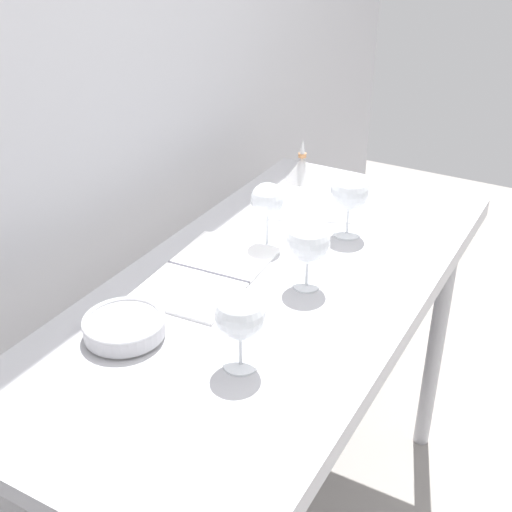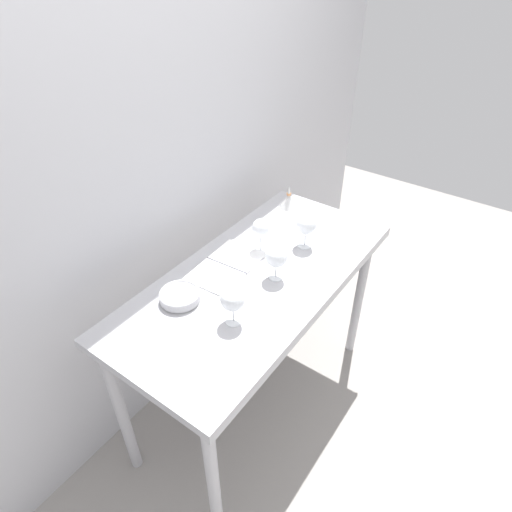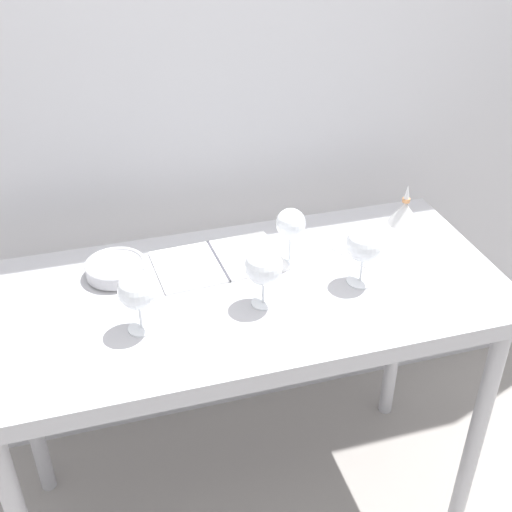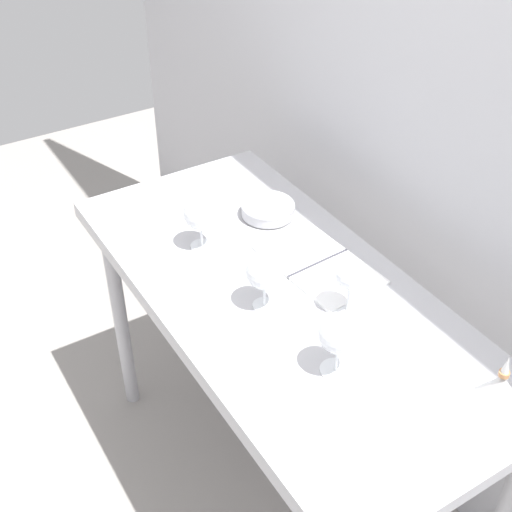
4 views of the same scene
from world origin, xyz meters
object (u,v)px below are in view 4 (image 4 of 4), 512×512
object	(u,v)px
wine_glass_far_right	(351,275)
tasting_bowl	(268,209)
wine_glass_near_right	(339,335)
decanter_funnel	(500,387)
wine_glass_near_center	(265,272)
open_notebook	(318,264)
wine_glass_near_left	(200,214)
tasting_sheet_upper	(405,368)

from	to	relation	value
wine_glass_far_right	tasting_bowl	distance (m)	0.49
wine_glass_near_right	decanter_funnel	size ratio (longest dim) A/B	1.29
wine_glass_near_center	open_notebook	size ratio (longest dim) A/B	0.45
decanter_funnel	wine_glass_near_center	bearing A→B (deg)	-152.89
wine_glass_near_right	wine_glass_near_left	distance (m)	0.59
wine_glass_near_center	open_notebook	xyz separation A→B (m)	(-0.07, 0.22, -0.11)
wine_glass_near_center	decanter_funnel	size ratio (longest dim) A/B	1.27
wine_glass_far_right	tasting_sheet_upper	bearing A→B (deg)	-2.00
wine_glass_near_left	decanter_funnel	bearing A→B (deg)	18.79
wine_glass_far_right	tasting_sheet_upper	distance (m)	0.26
tasting_sheet_upper	tasting_bowl	xyz separation A→B (m)	(-0.71, 0.07, 0.02)
wine_glass_far_right	open_notebook	size ratio (longest dim) A/B	0.45
wine_glass_near_left	wine_glass_near_center	xyz separation A→B (m)	(0.31, 0.01, 0.00)
wine_glass_far_right	tasting_bowl	size ratio (longest dim) A/B	0.99
wine_glass_far_right	decanter_funnel	world-z (taller)	wine_glass_far_right
wine_glass_near_left	decanter_funnel	world-z (taller)	wine_glass_near_left
wine_glass_near_center	decanter_funnel	xyz separation A→B (m)	(0.53, 0.27, -0.07)
decanter_funnel	wine_glass_far_right	bearing A→B (deg)	-165.64
wine_glass_near_left	decanter_funnel	xyz separation A→B (m)	(0.85, 0.29, -0.07)
wine_glass_near_right	wine_glass_far_right	xyz separation A→B (m)	(-0.15, 0.15, 0.00)
tasting_sheet_upper	decanter_funnel	size ratio (longest dim) A/B	1.67
open_notebook	tasting_bowl	xyz separation A→B (m)	(-0.28, 0.01, 0.02)
wine_glass_near_right	wine_glass_near_center	bearing A→B (deg)	-175.88
tasting_bowl	decanter_funnel	distance (m)	0.88
wine_glass_near_right	open_notebook	size ratio (longest dim) A/B	0.46
decanter_funnel	wine_glass_near_right	bearing A→B (deg)	-135.27
open_notebook	tasting_sheet_upper	bearing A→B (deg)	-11.30
wine_glass_near_right	tasting_sheet_upper	size ratio (longest dim) A/B	0.77
open_notebook	decanter_funnel	world-z (taller)	decanter_funnel
tasting_sheet_upper	tasting_bowl	world-z (taller)	tasting_bowl
tasting_bowl	tasting_sheet_upper	bearing A→B (deg)	-5.70
wine_glass_far_right	open_notebook	world-z (taller)	wine_glass_far_right
wine_glass_near_center	wine_glass_near_right	bearing A→B (deg)	4.12
wine_glass_near_center	tasting_sheet_upper	bearing A→B (deg)	24.18
wine_glass_far_right	open_notebook	xyz separation A→B (m)	(-0.19, 0.05, -0.11)
wine_glass_near_center	tasting_bowl	xyz separation A→B (m)	(-0.35, 0.23, -0.09)
wine_glass_near_left	open_notebook	size ratio (longest dim) A/B	0.45
wine_glass_near_left	tasting_sheet_upper	world-z (taller)	wine_glass_near_left
wine_glass_far_right	wine_glass_near_center	world-z (taller)	same
wine_glass_near_right	open_notebook	world-z (taller)	wine_glass_near_right
wine_glass_near_right	tasting_bowl	size ratio (longest dim) A/B	1.01
wine_glass_far_right	decanter_funnel	size ratio (longest dim) A/B	1.27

